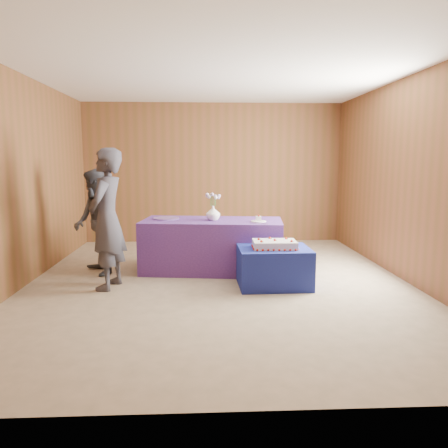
{
  "coord_description": "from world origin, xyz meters",
  "views": [
    {
      "loc": [
        -0.2,
        -5.6,
        1.61
      ],
      "look_at": [
        0.07,
        0.1,
        0.77
      ],
      "focal_mm": 35.0,
      "sensor_mm": 36.0,
      "label": 1
    }
  ],
  "objects": [
    {
      "name": "guest_left",
      "position": [
        -1.4,
        -0.16,
        0.88
      ],
      "size": [
        0.53,
        0.71,
        1.76
      ],
      "primitive_type": "imported",
      "rotation": [
        0.0,
        0.0,
        -1.76
      ],
      "color": "#383640",
      "rests_on": "ground"
    },
    {
      "name": "platter",
      "position": [
        -0.74,
        0.77,
        0.76
      ],
      "size": [
        0.44,
        0.44,
        0.02
      ],
      "primitive_type": "cylinder",
      "rotation": [
        0.0,
        0.0,
        0.18
      ],
      "color": "#7551A3",
      "rests_on": "serving_table"
    },
    {
      "name": "sheet_cake",
      "position": [
        0.7,
        -0.21,
        0.55
      ],
      "size": [
        0.58,
        0.4,
        0.13
      ],
      "rotation": [
        0.0,
        0.0,
        -0.02
      ],
      "color": "white",
      "rests_on": "cake_table"
    },
    {
      "name": "serving_table",
      "position": [
        -0.07,
        0.65,
        0.38
      ],
      "size": [
        2.09,
        1.14,
        0.75
      ],
      "primitive_type": "cube",
      "rotation": [
        0.0,
        0.0,
        -0.12
      ],
      "color": "#5F328B",
      "rests_on": "ground"
    },
    {
      "name": "ground",
      "position": [
        0.0,
        0.0,
        0.0
      ],
      "size": [
        6.0,
        6.0,
        0.0
      ],
      "primitive_type": "plane",
      "color": "tan",
      "rests_on": "ground"
    },
    {
      "name": "knife",
      "position": [
        0.56,
        0.24,
        0.75
      ],
      "size": [
        0.25,
        0.13,
        0.0
      ],
      "primitive_type": "cube",
      "rotation": [
        0.0,
        0.0,
        -0.42
      ],
      "color": "#B5B5BA",
      "rests_on": "serving_table"
    },
    {
      "name": "room_shell",
      "position": [
        0.0,
        0.0,
        1.8
      ],
      "size": [
        5.04,
        6.04,
        2.72
      ],
      "color": "brown",
      "rests_on": "ground"
    },
    {
      "name": "flower_spray",
      "position": [
        -0.06,
        0.61,
        1.1
      ],
      "size": [
        0.22,
        0.22,
        0.17
      ],
      "color": "#2A6829",
      "rests_on": "vase"
    },
    {
      "name": "vase",
      "position": [
        -0.06,
        0.61,
        0.86
      ],
      "size": [
        0.25,
        0.25,
        0.21
      ],
      "primitive_type": "imported",
      "rotation": [
        0.0,
        0.0,
        0.28
      ],
      "color": "white",
      "rests_on": "serving_table"
    },
    {
      "name": "cake_slice",
      "position": [
        0.58,
        0.43,
        0.8
      ],
      "size": [
        0.08,
        0.08,
        0.09
      ],
      "rotation": [
        0.0,
        0.0,
        -0.14
      ],
      "color": "white",
      "rests_on": "plate"
    },
    {
      "name": "guest_right",
      "position": [
        -1.7,
        0.53,
        0.75
      ],
      "size": [
        0.84,
        0.91,
        1.49
      ],
      "primitive_type": "imported",
      "rotation": [
        0.0,
        0.0,
        -1.07
      ],
      "color": "#373942",
      "rests_on": "ground"
    },
    {
      "name": "plate",
      "position": [
        0.58,
        0.43,
        0.76
      ],
      "size": [
        0.28,
        0.28,
        0.01
      ],
      "primitive_type": "cylinder",
      "rotation": [
        0.0,
        0.0,
        -0.36
      ],
      "color": "white",
      "rests_on": "serving_table"
    },
    {
      "name": "cake_table",
      "position": [
        0.7,
        -0.19,
        0.25
      ],
      "size": [
        0.91,
        0.72,
        0.5
      ],
      "primitive_type": "cube",
      "rotation": [
        0.0,
        0.0,
        0.02
      ],
      "color": "navy",
      "rests_on": "ground"
    }
  ]
}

